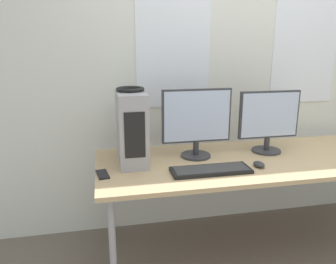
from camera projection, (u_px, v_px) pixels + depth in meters
The scene contains 9 objects.
wall_back at pixel (240, 60), 2.61m from camera, with size 8.00×0.07×2.70m.
desk at pixel (266, 163), 2.28m from camera, with size 2.32×0.81×0.71m.
pc_tower at pixel (131, 127), 2.14m from camera, with size 0.18×0.43×0.47m.
headphones at pixel (130, 89), 2.08m from camera, with size 0.18×0.18×0.03m.
monitor_main at pixel (197, 121), 2.21m from camera, with size 0.48×0.21×0.47m.
monitor_right_near at pixel (269, 120), 2.32m from camera, with size 0.45×0.21×0.44m.
keyboard at pixel (211, 170), 2.00m from camera, with size 0.49×0.17×0.02m.
mouse at pixel (259, 164), 2.08m from camera, with size 0.06×0.10×0.03m.
cell_phone at pixel (103, 174), 1.95m from camera, with size 0.09×0.15×0.01m.
Camera 1 is at (-1.10, -1.56, 1.47)m, focal length 35.00 mm.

